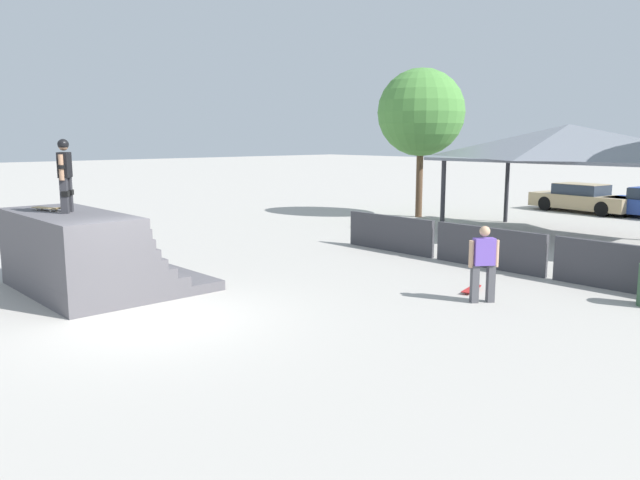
{
  "coord_description": "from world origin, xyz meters",
  "views": [
    {
      "loc": [
        10.3,
        -5.18,
        3.33
      ],
      "look_at": [
        -0.31,
        4.49,
        0.96
      ],
      "focal_mm": 35.0,
      "sensor_mm": 36.0,
      "label": 1
    }
  ],
  "objects_px": {
    "skateboard_on_deck": "(47,208)",
    "parked_car_tan": "(582,199)",
    "skater_on_deck": "(65,171)",
    "tree_beside_pavilion": "(421,113)",
    "bystander_walking": "(484,260)",
    "skateboard_on_ground": "(472,289)"
  },
  "relations": [
    {
      "from": "skater_on_deck",
      "to": "parked_car_tan",
      "type": "height_order",
      "value": "skater_on_deck"
    },
    {
      "from": "skater_on_deck",
      "to": "parked_car_tan",
      "type": "relative_size",
      "value": 0.33
    },
    {
      "from": "skater_on_deck",
      "to": "bystander_walking",
      "type": "bearing_deg",
      "value": 77.69
    },
    {
      "from": "skateboard_on_ground",
      "to": "skater_on_deck",
      "type": "bearing_deg",
      "value": 122.89
    },
    {
      "from": "bystander_walking",
      "to": "skateboard_on_ground",
      "type": "relative_size",
      "value": 2.01
    },
    {
      "from": "skater_on_deck",
      "to": "bystander_walking",
      "type": "xyz_separation_m",
      "value": [
        6.47,
        5.85,
        -1.76
      ]
    },
    {
      "from": "bystander_walking",
      "to": "parked_car_tan",
      "type": "relative_size",
      "value": 0.33
    },
    {
      "from": "bystander_walking",
      "to": "parked_car_tan",
      "type": "xyz_separation_m",
      "value": [
        -5.78,
        16.73,
        -0.27
      ]
    },
    {
      "from": "tree_beside_pavilion",
      "to": "skater_on_deck",
      "type": "bearing_deg",
      "value": -78.66
    },
    {
      "from": "skater_on_deck",
      "to": "bystander_walking",
      "type": "distance_m",
      "value": 8.9
    },
    {
      "from": "skater_on_deck",
      "to": "skateboard_on_deck",
      "type": "height_order",
      "value": "skater_on_deck"
    },
    {
      "from": "skater_on_deck",
      "to": "parked_car_tan",
      "type": "bearing_deg",
      "value": 123.8
    },
    {
      "from": "skateboard_on_deck",
      "to": "parked_car_tan",
      "type": "xyz_separation_m",
      "value": [
        1.35,
        22.77,
        -1.2
      ]
    },
    {
      "from": "skater_on_deck",
      "to": "skateboard_on_ground",
      "type": "distance_m",
      "value": 9.07
    },
    {
      "from": "skateboard_on_deck",
      "to": "tree_beside_pavilion",
      "type": "xyz_separation_m",
      "value": [
        -2.51,
        16.0,
        2.53
      ]
    },
    {
      "from": "skater_on_deck",
      "to": "parked_car_tan",
      "type": "xyz_separation_m",
      "value": [
        0.7,
        22.58,
        -2.03
      ]
    },
    {
      "from": "skateboard_on_ground",
      "to": "skateboard_on_deck",
      "type": "bearing_deg",
      "value": 120.68
    },
    {
      "from": "skateboard_on_deck",
      "to": "skateboard_on_ground",
      "type": "height_order",
      "value": "skateboard_on_deck"
    },
    {
      "from": "skateboard_on_ground",
      "to": "tree_beside_pavilion",
      "type": "bearing_deg",
      "value": 28.75
    },
    {
      "from": "skateboard_on_deck",
      "to": "tree_beside_pavilion",
      "type": "distance_m",
      "value": 16.39
    },
    {
      "from": "skater_on_deck",
      "to": "tree_beside_pavilion",
      "type": "height_order",
      "value": "tree_beside_pavilion"
    },
    {
      "from": "skater_on_deck",
      "to": "tree_beside_pavilion",
      "type": "xyz_separation_m",
      "value": [
        -3.17,
        15.81,
        1.69
      ]
    }
  ]
}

